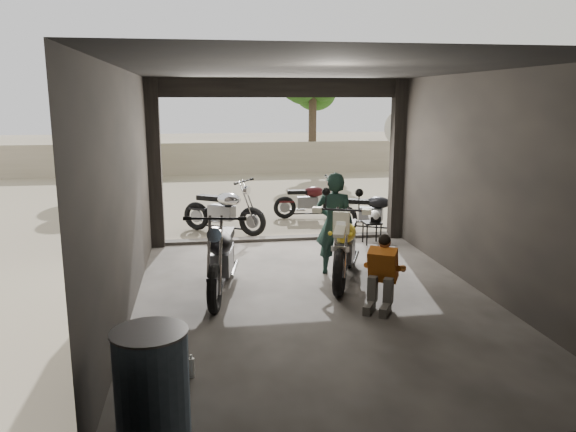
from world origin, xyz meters
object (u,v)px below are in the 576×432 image
object	(u,v)px
outside_bike_a	(224,206)
helmet	(374,216)
rider	(334,224)
sign_post	(402,145)
oil_drum	(152,386)
left_bike	(221,252)
main_bike	(345,241)
mechanic	(381,275)
outside_bike_b	(309,197)
stool	(372,225)
outside_bike_c	(373,208)

from	to	relation	value
outside_bike_a	helmet	bearing A→B (deg)	-82.83
rider	sign_post	distance (m)	4.38
oil_drum	sign_post	distance (m)	9.27
left_bike	outside_bike_a	xyz separation A→B (m)	(0.20, 3.84, -0.05)
left_bike	main_bike	bearing A→B (deg)	18.65
mechanic	oil_drum	xyz separation A→B (m)	(-2.81, -2.52, -0.02)
oil_drum	sign_post	size ratio (longest dim) A/B	0.37
main_bike	mechanic	bearing A→B (deg)	-62.25
outside_bike_a	outside_bike_b	world-z (taller)	outside_bike_a
stool	oil_drum	bearing A→B (deg)	-122.36
main_bike	rider	xyz separation A→B (m)	(-0.09, 0.36, 0.19)
main_bike	mechanic	world-z (taller)	main_bike
left_bike	sign_post	world-z (taller)	sign_post
mechanic	oil_drum	distance (m)	3.77
left_bike	stool	xyz separation A→B (m)	(3.03, 2.41, -0.25)
main_bike	outside_bike_b	distance (m)	4.78
mechanic	stool	world-z (taller)	mechanic
left_bike	oil_drum	bearing A→B (deg)	-91.81
left_bike	outside_bike_b	bearing A→B (deg)	75.37
stool	sign_post	bearing A→B (deg)	55.68
outside_bike_b	helmet	bearing A→B (deg)	-160.18
oil_drum	main_bike	bearing A→B (deg)	55.15
mechanic	outside_bike_b	bearing A→B (deg)	118.50
main_bike	left_bike	distance (m)	1.95
outside_bike_b	rider	xyz separation A→B (m)	(-0.47, -4.40, 0.34)
rider	oil_drum	xyz separation A→B (m)	(-2.56, -4.17, -0.36)
stool	helmet	xyz separation A→B (m)	(0.04, 0.01, 0.19)
outside_bike_c	stool	world-z (taller)	outside_bike_c
left_bike	outside_bike_a	world-z (taller)	left_bike
rider	mechanic	xyz separation A→B (m)	(0.25, -1.65, -0.35)
left_bike	oil_drum	world-z (taller)	left_bike
outside_bike_c	oil_drum	world-z (taller)	outside_bike_c
outside_bike_c	stool	distance (m)	1.07
outside_bike_a	sign_post	world-z (taller)	sign_post
outside_bike_b	oil_drum	world-z (taller)	outside_bike_b
outside_bike_c	sign_post	bearing A→B (deg)	-22.36
outside_bike_c	main_bike	bearing A→B (deg)	-178.62
left_bike	mechanic	bearing A→B (deg)	-15.55
rider	outside_bike_c	bearing A→B (deg)	-97.53
left_bike	sign_post	bearing A→B (deg)	54.50
outside_bike_b	oil_drum	bearing A→B (deg)	164.17
mechanic	helmet	xyz separation A→B (m)	(0.99, 3.41, 0.08)
main_bike	rider	bearing A→B (deg)	124.79
sign_post	stool	bearing A→B (deg)	-121.00
main_bike	sign_post	bearing A→B (deg)	80.05
outside_bike_b	helmet	distance (m)	2.76
left_bike	outside_bike_c	xyz separation A→B (m)	(3.37, 3.42, -0.12)
outside_bike_a	rider	size ratio (longest dim) A/B	1.03
left_bike	outside_bike_c	size ratio (longest dim) A/B	1.23
helmet	oil_drum	xyz separation A→B (m)	(-3.80, -5.93, -0.10)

